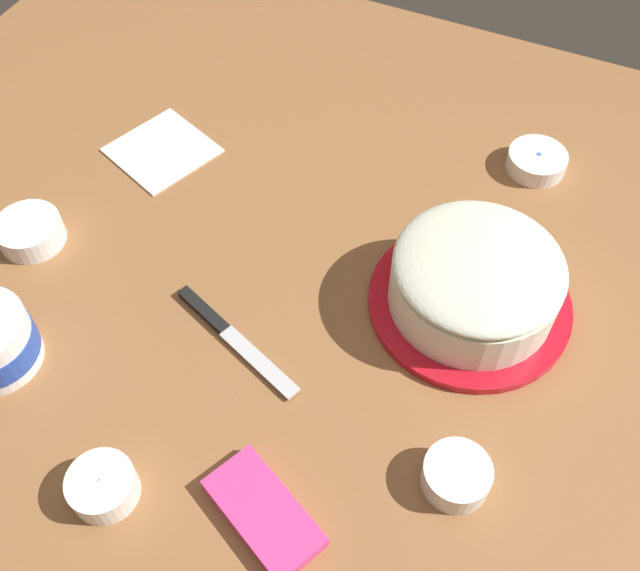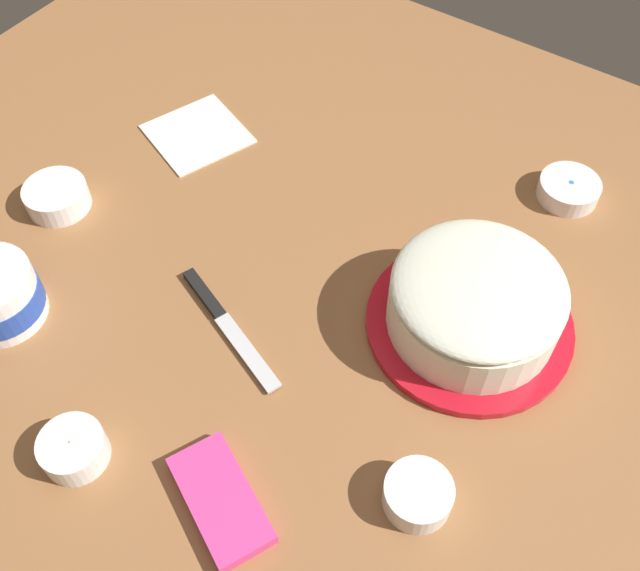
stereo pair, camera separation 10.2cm
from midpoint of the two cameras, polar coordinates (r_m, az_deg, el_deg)
name	(u,v)px [view 1 (the left image)]	position (r m, az deg, el deg)	size (l,w,h in m)	color
ground_plane	(241,297)	(1.07, -8.94, -1.08)	(1.54, 1.54, 0.00)	#936038
frosted_cake	(475,284)	(1.01, 9.18, -0.06)	(0.29, 0.29, 0.11)	red
spreading_knife	(226,331)	(1.03, -10.22, -3.69)	(0.23, 0.10, 0.01)	silver
sprinkle_bowl_blue	(537,161)	(1.25, 14.32, 9.28)	(0.10, 0.10, 0.03)	white
sprinkle_bowl_yellow	(456,475)	(0.91, 7.36, -14.72)	(0.08, 0.08, 0.04)	white
sprinkle_bowl_pink	(30,231)	(1.21, -24.00, 3.73)	(0.10, 0.10, 0.04)	white
sprinkle_bowl_green	(102,486)	(0.95, -19.72, -14.74)	(0.08, 0.08, 0.04)	white
candy_box_lower	(264,513)	(0.90, -7.81, -17.42)	(0.15, 0.07, 0.02)	#E53D8E
paper_napkin	(162,149)	(1.29, -14.51, 10.12)	(0.15, 0.15, 0.01)	white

